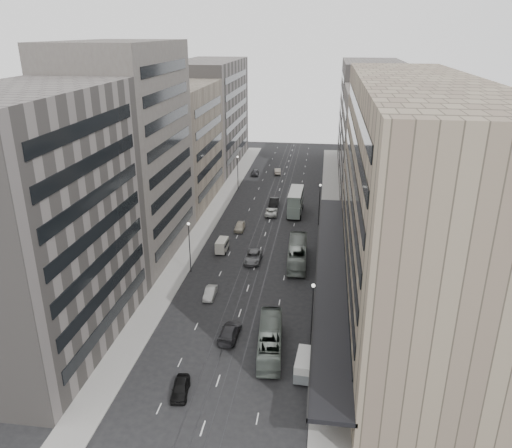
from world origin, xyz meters
The scene contains 29 objects.
ground centered at (0.00, 0.00, 0.00)m, with size 220.00×220.00×0.00m, color black.
sidewalk_right centered at (12.00, 37.50, 0.07)m, with size 4.00×125.00×0.15m, color gray.
sidewalk_left centered at (-12.00, 37.50, 0.07)m, with size 4.00×125.00×0.15m, color gray.
department_store centered at (21.45, 8.00, 14.95)m, with size 19.20×60.00×30.00m.
building_right_mid centered at (21.50, 52.00, 12.00)m, with size 15.00×28.00×24.00m, color #4E4843.
building_right_far centered at (21.50, 82.00, 14.00)m, with size 15.00×32.00×28.00m, color #655F5B.
building_left_a centered at (-21.50, -8.00, 15.00)m, with size 15.00×28.00×30.00m, color #655F5B.
building_left_b centered at (-21.50, 19.00, 17.00)m, with size 15.00×26.00×34.00m, color #4E4843.
building_left_c centered at (-21.50, 46.00, 12.50)m, with size 15.00×28.00×25.00m, color #766B5C.
building_left_d centered at (-21.50, 79.00, 14.00)m, with size 15.00×38.00×28.00m, color #655F5B.
lamp_right_near centered at (9.70, -5.00, 5.20)m, with size 0.44×0.44×8.32m.
lamp_right_far centered at (9.70, 35.00, 5.20)m, with size 0.44×0.44×8.32m.
lamp_left_near centered at (-9.70, 12.00, 5.20)m, with size 0.44×0.44×8.32m.
lamp_left_far centered at (-9.70, 55.00, 5.20)m, with size 0.44×0.44×8.32m.
bus_near centered at (4.97, -6.88, 1.56)m, with size 2.62×11.20×3.12m, color gray.
bus_far centered at (6.63, 17.64, 1.71)m, with size 2.88×12.30×3.43m, color gray.
double_decker centered at (4.79, 40.68, 2.72)m, with size 3.01×9.29×5.05m.
vw_microbus centered at (9.20, -10.65, 1.35)m, with size 2.33×4.61×2.42m.
panel_van centered at (-6.33, 20.01, 1.26)m, with size 1.90×3.69×2.29m.
sedan_0 centered at (-3.43, -15.58, 0.72)m, with size 1.70×4.22×1.44m, color black.
sedan_1 centered at (-4.90, 4.68, 0.66)m, with size 1.41×4.03×1.33m, color beige.
sedan_2 centered at (-0.57, 17.16, 0.78)m, with size 2.57×5.58×1.55m, color #5D5E60.
sedan_3 centered at (-0.28, -4.81, 0.78)m, with size 2.19×5.39×1.56m, color #2B2A2D.
sedan_4 centered at (-5.03, 30.28, 0.75)m, with size 1.78×4.41×1.50m, color beige.
sedan_5 centered at (-0.09, 44.82, 0.86)m, with size 1.82×5.21×1.72m, color black.
sedan_6 centered at (0.00, 39.46, 0.71)m, with size 2.34×5.08×1.41m, color silver.
sedan_7 centered at (4.27, 53.16, 0.76)m, with size 2.13×5.23×1.52m, color #555557.
sedan_8 centered at (-7.48, 68.45, 0.74)m, with size 1.76×4.36×1.49m, color #2A2A2D.
sedan_9 centered at (-1.88, 70.89, 0.73)m, with size 1.54×4.41×1.45m, color beige.
Camera 1 is at (10.22, -56.15, 35.52)m, focal length 35.00 mm.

